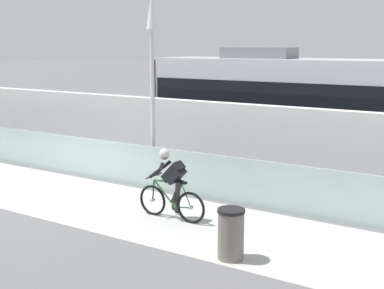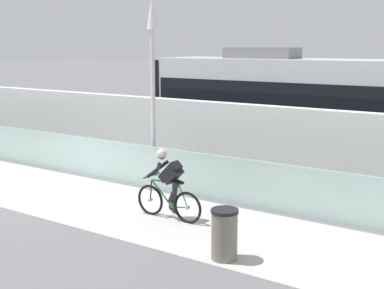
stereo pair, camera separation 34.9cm
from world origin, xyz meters
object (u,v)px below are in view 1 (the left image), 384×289
object	(u,v)px
lamp_post_antenna	(152,67)
trash_bin	(231,234)
tram	(313,108)
cyclist_on_bike	(171,186)

from	to	relation	value
lamp_post_antenna	trash_bin	xyz separation A→B (m)	(4.30, -3.40, -2.81)
tram	trash_bin	distance (m)	8.34
tram	lamp_post_antenna	xyz separation A→B (m)	(-2.89, -4.70, 1.40)
cyclist_on_bike	trash_bin	distance (m)	2.54
cyclist_on_bike	lamp_post_antenna	world-z (taller)	lamp_post_antenna
tram	cyclist_on_bike	distance (m)	6.98
lamp_post_antenna	tram	bearing A→B (deg)	58.37
tram	cyclist_on_bike	world-z (taller)	tram
tram	lamp_post_antenna	size ratio (longest dim) A/B	2.13
cyclist_on_bike	tram	bearing A→B (deg)	83.45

